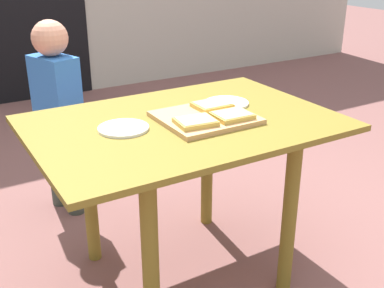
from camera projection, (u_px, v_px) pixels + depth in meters
ground_plane at (185, 272)px, 2.07m from camera, size 16.00×16.00×0.00m
dining_table at (184, 148)px, 1.85m from camera, size 1.14×0.79×0.70m
cutting_board at (205, 118)px, 1.81m from camera, size 0.34×0.31×0.02m
pizza_slice_near_right at (232, 115)px, 1.77m from camera, size 0.14×0.12×0.02m
pizza_slice_near_left at (196, 122)px, 1.71m from camera, size 0.15×0.13×0.02m
pizza_slice_far_right at (212, 105)px, 1.88m from camera, size 0.14×0.12×0.02m
plate_white_right at (226, 103)px, 1.98m from camera, size 0.18×0.18×0.01m
plate_white_left at (123, 128)px, 1.71m from camera, size 0.18×0.18×0.01m
child_left at (58, 106)px, 2.36m from camera, size 0.21×0.27×0.99m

